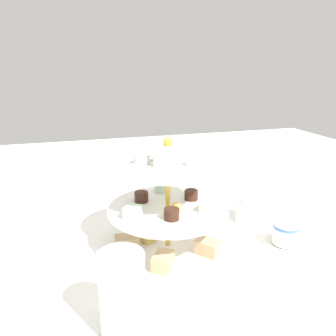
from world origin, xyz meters
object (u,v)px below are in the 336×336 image
object	(u,v)px
tiered_serving_stand	(168,218)
butter_knife_left	(38,241)
teacup_with_saucer	(286,235)
butter_knife_right	(304,313)
water_glass_tall_right	(122,294)
water_glass_short_left	(248,208)
water_glass_mid_back	(166,193)

from	to	relation	value
tiered_serving_stand	butter_knife_left	size ratio (longest dim) A/B	1.81
teacup_with_saucer	butter_knife_right	xyz separation A→B (m)	(0.10, 0.20, -0.02)
water_glass_tall_right	water_glass_short_left	world-z (taller)	water_glass_tall_right
water_glass_tall_right	tiered_serving_stand	bearing A→B (deg)	-122.13
water_glass_short_left	water_glass_mid_back	bearing A→B (deg)	-38.17
tiered_serving_stand	water_glass_mid_back	bearing A→B (deg)	-105.15
butter_knife_left	water_glass_tall_right	bearing A→B (deg)	43.76
tiered_serving_stand	teacup_with_saucer	world-z (taller)	tiered_serving_stand
butter_knife_left	water_glass_short_left	bearing A→B (deg)	105.60
water_glass_tall_right	water_glass_short_left	size ratio (longest dim) A/B	1.90
tiered_serving_stand	water_glass_tall_right	bearing A→B (deg)	57.87
water_glass_short_left	water_glass_mid_back	size ratio (longest dim) A/B	0.76
tiered_serving_stand	butter_knife_left	bearing A→B (deg)	-22.50
water_glass_short_left	butter_knife_right	distance (m)	0.34
water_glass_short_left	butter_knife_left	world-z (taller)	water_glass_short_left
tiered_serving_stand	water_glass_short_left	size ratio (longest dim) A/B	4.44
tiered_serving_stand	teacup_with_saucer	bearing A→B (deg)	166.71
butter_knife_right	water_glass_mid_back	size ratio (longest dim) A/B	1.87
teacup_with_saucer	water_glass_mid_back	bearing A→B (deg)	-54.66
water_glass_tall_right	water_glass_mid_back	xyz separation A→B (m)	(-0.19, -0.43, -0.02)
butter_knife_right	teacup_with_saucer	bearing A→B (deg)	28.56
water_glass_tall_right	butter_knife_right	xyz separation A→B (m)	(-0.29, 0.05, -0.06)
water_glass_short_left	teacup_with_saucer	xyz separation A→B (m)	(-0.02, 0.14, -0.01)
butter_knife_right	water_glass_short_left	bearing A→B (deg)	41.62
tiered_serving_stand	butter_knife_left	world-z (taller)	tiered_serving_stand
teacup_with_saucer	water_glass_mid_back	world-z (taller)	water_glass_mid_back
water_glass_tall_right	teacup_with_saucer	bearing A→B (deg)	-158.78
teacup_with_saucer	butter_knife_right	size ratio (longest dim) A/B	0.53
butter_knife_left	water_glass_mid_back	world-z (taller)	water_glass_mid_back
water_glass_tall_right	water_glass_short_left	xyz separation A→B (m)	(-0.37, -0.29, -0.03)
butter_knife_right	water_glass_mid_back	distance (m)	0.48
water_glass_tall_right	water_glass_mid_back	size ratio (longest dim) A/B	1.45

